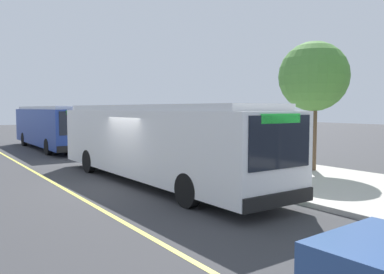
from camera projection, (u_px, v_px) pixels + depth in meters
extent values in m
plane|color=#38383A|center=(131.00, 186.00, 14.51)|extent=(120.00, 120.00, 0.00)
cube|color=#B7B2A8|center=(253.00, 169.00, 17.87)|extent=(44.00, 6.40, 0.15)
cube|color=#E0D64C|center=(71.00, 193.00, 13.28)|extent=(36.00, 0.14, 0.01)
cube|color=white|center=(155.00, 142.00, 15.00)|extent=(12.52, 2.81, 2.40)
cube|color=silver|center=(154.00, 108.00, 14.90)|extent=(11.52, 2.53, 0.20)
cube|color=black|center=(281.00, 142.00, 9.89)|extent=(0.08, 2.17, 1.34)
cube|color=black|center=(183.00, 133.00, 15.72)|extent=(10.97, 0.27, 1.06)
cube|color=#197259|center=(183.00, 165.00, 15.82)|extent=(11.85, 0.28, 0.28)
cube|color=#26D83F|center=(281.00, 119.00, 9.84)|extent=(0.06, 1.40, 0.24)
cube|color=black|center=(280.00, 200.00, 9.98)|extent=(0.13, 2.50, 0.36)
cylinder|color=black|center=(248.00, 182.00, 12.60)|extent=(1.01, 0.30, 1.00)
cylinder|color=black|center=(188.00, 190.00, 11.26)|extent=(1.01, 0.30, 1.00)
cylinder|color=black|center=(136.00, 157.00, 18.78)|extent=(1.01, 0.30, 1.00)
cylinder|color=black|center=(89.00, 161.00, 17.45)|extent=(1.01, 0.30, 1.00)
cube|color=navy|center=(52.00, 127.00, 27.52)|extent=(11.67, 2.66, 2.40)
cube|color=silver|center=(51.00, 108.00, 27.43)|extent=(10.74, 2.39, 0.20)
cube|color=black|center=(78.00, 123.00, 22.64)|extent=(0.06, 2.17, 1.34)
cube|color=black|center=(70.00, 122.00, 28.21)|extent=(10.25, 0.13, 1.06)
cube|color=yellow|center=(71.00, 140.00, 28.31)|extent=(11.06, 0.13, 0.28)
cube|color=#26D83F|center=(78.00, 113.00, 22.60)|extent=(0.04, 1.40, 0.24)
cube|color=black|center=(79.00, 148.00, 22.74)|extent=(0.10, 2.50, 0.36)
cylinder|color=black|center=(86.00, 145.00, 25.24)|extent=(1.00, 0.29, 1.00)
cylinder|color=black|center=(48.00, 147.00, 23.96)|extent=(1.00, 0.29, 1.00)
cylinder|color=black|center=(56.00, 138.00, 31.13)|extent=(1.00, 0.29, 1.00)
cylinder|color=black|center=(24.00, 139.00, 29.86)|extent=(1.00, 0.29, 1.00)
cylinder|color=#333338|center=(228.00, 139.00, 19.02)|extent=(0.10, 0.10, 2.40)
cylinder|color=#333338|center=(207.00, 140.00, 18.29)|extent=(0.10, 0.10, 2.40)
cylinder|color=#333338|center=(197.00, 136.00, 21.16)|extent=(0.10, 0.10, 2.40)
cylinder|color=#333338|center=(177.00, 137.00, 20.43)|extent=(0.10, 0.10, 2.40)
cube|color=#333338|center=(202.00, 113.00, 19.63)|extent=(2.90, 1.60, 0.08)
cube|color=#4C606B|center=(212.00, 137.00, 20.09)|extent=(2.47, 0.04, 2.16)
cube|color=navy|center=(187.00, 137.00, 20.80)|extent=(0.06, 1.11, 1.82)
cube|color=brown|center=(201.00, 153.00, 19.72)|extent=(1.60, 0.44, 0.06)
cube|color=brown|center=(205.00, 147.00, 19.83)|extent=(1.60, 0.05, 0.44)
cube|color=#333338|center=(192.00, 156.00, 20.33)|extent=(0.08, 0.40, 0.45)
cube|color=#333338|center=(209.00, 159.00, 19.14)|extent=(0.08, 0.40, 0.45)
cylinder|color=#333338|center=(203.00, 137.00, 17.37)|extent=(0.07, 0.07, 2.80)
cube|color=white|center=(202.00, 112.00, 17.28)|extent=(0.44, 0.03, 0.56)
cube|color=red|center=(202.00, 112.00, 17.27)|extent=(0.40, 0.01, 0.16)
cylinder|color=#282D47|center=(225.00, 163.00, 16.23)|extent=(0.14, 0.14, 0.85)
cylinder|color=#282D47|center=(221.00, 164.00, 16.13)|extent=(0.14, 0.14, 0.85)
cube|color=#265999|center=(223.00, 146.00, 16.13)|extent=(0.24, 0.40, 0.62)
sphere|color=tan|center=(223.00, 135.00, 16.10)|extent=(0.22, 0.22, 0.22)
cylinder|color=brown|center=(312.00, 136.00, 17.16)|extent=(0.36, 0.36, 2.92)
sphere|color=#4C8438|center=(314.00, 76.00, 16.97)|extent=(2.97, 2.97, 2.97)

